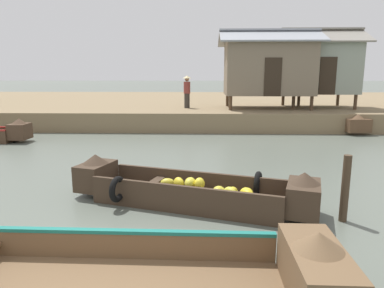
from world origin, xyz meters
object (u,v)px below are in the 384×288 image
at_px(viewer_boat, 54,277).
at_px(stilt_house_mid_left, 319,66).
at_px(stilt_house_left, 268,67).
at_px(banana_boat, 190,190).
at_px(fishing_skiff_distant, 332,121).
at_px(mooring_post, 345,189).
at_px(vendor_person, 187,90).

relative_size(viewer_boat, stilt_house_mid_left, 1.59).
bearing_deg(stilt_house_left, banana_boat, -106.97).
height_order(banana_boat, stilt_house_left, stilt_house_left).
bearing_deg(viewer_boat, fishing_skiff_distant, 59.70).
xyz_separation_m(banana_boat, fishing_skiff_distant, (6.75, 10.98, 0.00)).
bearing_deg(mooring_post, vendor_person, 105.43).
xyz_separation_m(fishing_skiff_distant, vendor_person, (-7.35, 0.51, 1.50)).
relative_size(viewer_boat, vendor_person, 3.97).
bearing_deg(fishing_skiff_distant, banana_boat, -121.56).
bearing_deg(vendor_person, stilt_house_left, 0.59).
height_order(stilt_house_left, mooring_post, stilt_house_left).
xyz_separation_m(stilt_house_left, stilt_house_mid_left, (2.74, 0.53, 0.05)).
distance_m(vendor_person, mooring_post, 12.73).
distance_m(banana_boat, stilt_house_left, 12.35).
bearing_deg(stilt_house_left, mooring_post, -93.52).
xyz_separation_m(banana_boat, viewer_boat, (-1.47, -3.08, -0.04)).
height_order(banana_boat, stilt_house_mid_left, stilt_house_mid_left).
distance_m(stilt_house_mid_left, vendor_person, 6.99).
bearing_deg(viewer_boat, stilt_house_left, 71.14).
bearing_deg(stilt_house_mid_left, banana_boat, -117.42).
xyz_separation_m(viewer_boat, vendor_person, (0.87, 14.58, 1.55)).
bearing_deg(mooring_post, viewer_boat, -150.85).
bearing_deg(stilt_house_mid_left, stilt_house_left, -169.06).
xyz_separation_m(banana_boat, vendor_person, (-0.60, 11.50, 1.50)).
bearing_deg(stilt_house_mid_left, mooring_post, -105.29).
relative_size(banana_boat, stilt_house_left, 1.00).
height_order(fishing_skiff_distant, mooring_post, mooring_post).
height_order(viewer_boat, fishing_skiff_distant, fishing_skiff_distant).
bearing_deg(stilt_house_left, vendor_person, -179.41).
bearing_deg(stilt_house_left, viewer_boat, -108.86).
relative_size(viewer_boat, stilt_house_left, 1.32).
distance_m(viewer_boat, stilt_house_left, 15.68).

